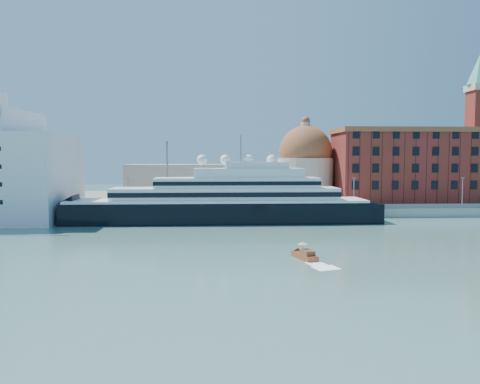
{
  "coord_description": "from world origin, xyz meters",
  "views": [
    {
      "loc": [
        -7.37,
        -92.36,
        15.69
      ],
      "look_at": [
        -1.38,
        18.0,
        7.89
      ],
      "focal_mm": 35.0,
      "sensor_mm": 36.0,
      "label": 1
    }
  ],
  "objects": [
    {
      "name": "quay",
      "position": [
        0.0,
        34.0,
        1.25
      ],
      "size": [
        180.0,
        10.0,
        2.5
      ],
      "primitive_type": "cube",
      "color": "gray",
      "rests_on": "ground"
    },
    {
      "name": "campanile",
      "position": [
        76.0,
        52.0,
        28.76
      ],
      "size": [
        8.4,
        8.4,
        47.0
      ],
      "color": "maroon",
      "rests_on": "land"
    },
    {
      "name": "lamp_posts",
      "position": [
        -12.67,
        32.27,
        9.84
      ],
      "size": [
        120.8,
        2.4,
        18.0
      ],
      "color": "slate",
      "rests_on": "quay"
    },
    {
      "name": "water_taxi",
      "position": [
        6.76,
        -20.43,
        0.66
      ],
      "size": [
        3.48,
        6.1,
        2.75
      ],
      "rotation": [
        0.0,
        0.0,
        0.28
      ],
      "color": "maroon",
      "rests_on": "ground"
    },
    {
      "name": "church",
      "position": [
        6.39,
        57.72,
        10.91
      ],
      "size": [
        66.0,
        18.0,
        25.5
      ],
      "color": "beige",
      "rests_on": "land"
    },
    {
      "name": "warehouse",
      "position": [
        52.0,
        52.0,
        13.79
      ],
      "size": [
        43.0,
        19.0,
        23.25
      ],
      "color": "maroon",
      "rests_on": "land"
    },
    {
      "name": "quay_fence",
      "position": [
        0.0,
        29.5,
        3.1
      ],
      "size": [
        180.0,
        0.1,
        1.2
      ],
      "primitive_type": "cube",
      "color": "slate",
      "rests_on": "quay"
    },
    {
      "name": "ground",
      "position": [
        0.0,
        0.0,
        0.0
      ],
      "size": [
        400.0,
        400.0,
        0.0
      ],
      "primitive_type": "plane",
      "color": "#386159",
      "rests_on": "ground"
    },
    {
      "name": "service_barge",
      "position": [
        -48.2,
        21.97,
        0.88
      ],
      "size": [
        14.4,
        8.86,
        3.07
      ],
      "rotation": [
        0.0,
        0.0,
        0.34
      ],
      "color": "white",
      "rests_on": "ground"
    },
    {
      "name": "superyacht",
      "position": [
        -8.95,
        23.0,
        4.35
      ],
      "size": [
        84.3,
        11.69,
        25.2
      ],
      "color": "black",
      "rests_on": "ground"
    },
    {
      "name": "land",
      "position": [
        0.0,
        75.0,
        1.0
      ],
      "size": [
        260.0,
        72.0,
        2.0
      ],
      "primitive_type": "cube",
      "color": "slate",
      "rests_on": "ground"
    }
  ]
}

